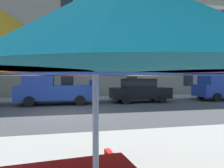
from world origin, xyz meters
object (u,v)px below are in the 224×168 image
patio_umbrella (95,51)px  pickup_blue (52,90)px  sedan_black (140,90)px  pickup_blue_midblock (223,88)px

patio_umbrella → pickup_blue: bearing=95.3°
pickup_blue → sedan_black: (6.30, -0.00, -0.08)m
pickup_blue → patio_umbrella: bearing=-84.7°
pickup_blue → sedan_black: pickup_blue is taller
sedan_black → pickup_blue_midblock: pickup_blue_midblock is taller
pickup_blue → patio_umbrella: (1.18, -12.70, 1.03)m
pickup_blue_midblock → patio_umbrella: size_ratio=1.50×
sedan_black → patio_umbrella: (-5.12, -12.70, 1.11)m
pickup_blue → pickup_blue_midblock: 13.58m
pickup_blue → pickup_blue_midblock: bearing=0.0°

